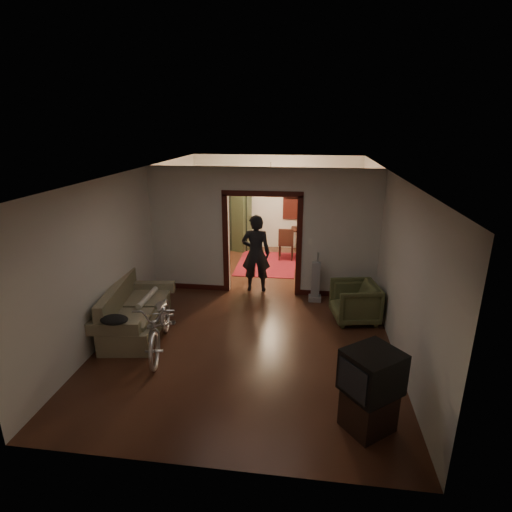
% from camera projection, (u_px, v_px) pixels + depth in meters
% --- Properties ---
extents(floor, '(5.00, 8.50, 0.01)m').
position_uv_depth(floor, '(258.00, 305.00, 8.46)').
color(floor, black).
rests_on(floor, ground).
extents(ceiling, '(5.00, 8.50, 0.01)m').
position_uv_depth(ceiling, '(258.00, 171.00, 7.57)').
color(ceiling, white).
rests_on(ceiling, floor).
extents(wall_back, '(5.00, 0.02, 2.80)m').
position_uv_depth(wall_back, '(276.00, 203.00, 12.01)').
color(wall_back, beige).
rests_on(wall_back, floor).
extents(wall_left, '(0.02, 8.50, 2.80)m').
position_uv_depth(wall_left, '(139.00, 237.00, 8.33)').
color(wall_left, beige).
rests_on(wall_left, floor).
extents(wall_right, '(0.02, 8.50, 2.80)m').
position_uv_depth(wall_right, '(386.00, 247.00, 7.70)').
color(wall_right, beige).
rests_on(wall_right, floor).
extents(partition_wall, '(5.00, 0.14, 2.80)m').
position_uv_depth(partition_wall, '(262.00, 232.00, 8.72)').
color(partition_wall, beige).
rests_on(partition_wall, floor).
extents(door_casing, '(1.74, 0.20, 2.32)m').
position_uv_depth(door_casing, '(262.00, 245.00, 8.81)').
color(door_casing, black).
rests_on(door_casing, floor).
extents(far_window, '(0.98, 0.06, 1.28)m').
position_uv_depth(far_window, '(299.00, 198.00, 11.84)').
color(far_window, black).
rests_on(far_window, wall_back).
extents(chandelier, '(0.24, 0.24, 0.24)m').
position_uv_depth(chandelier, '(271.00, 178.00, 10.07)').
color(chandelier, '#FFE0A5').
rests_on(chandelier, ceiling).
extents(light_switch, '(0.08, 0.01, 0.12)m').
position_uv_depth(light_switch, '(310.00, 242.00, 8.56)').
color(light_switch, silver).
rests_on(light_switch, partition_wall).
extents(sofa, '(1.12, 2.00, 0.87)m').
position_uv_depth(sofa, '(136.00, 308.00, 7.32)').
color(sofa, '#696446').
rests_on(sofa, floor).
extents(rolled_paper, '(0.11, 0.85, 0.11)m').
position_uv_depth(rolled_paper, '(147.00, 297.00, 7.56)').
color(rolled_paper, beige).
rests_on(rolled_paper, sofa).
extents(jacket, '(0.45, 0.34, 0.13)m').
position_uv_depth(jacket, '(114.00, 320.00, 6.38)').
color(jacket, black).
rests_on(jacket, sofa).
extents(bicycle, '(0.99, 1.92, 0.96)m').
position_uv_depth(bicycle, '(161.00, 323.00, 6.70)').
color(bicycle, silver).
rests_on(bicycle, floor).
extents(armchair, '(0.98, 0.96, 0.77)m').
position_uv_depth(armchair, '(355.00, 302.00, 7.71)').
color(armchair, '#4C502D').
rests_on(armchair, floor).
extents(tv_stand, '(0.74, 0.73, 0.50)m').
position_uv_depth(tv_stand, '(368.00, 411.00, 4.98)').
color(tv_stand, black).
rests_on(tv_stand, floor).
extents(crt_tv, '(0.84, 0.83, 0.54)m').
position_uv_depth(crt_tv, '(372.00, 372.00, 4.81)').
color(crt_tv, black).
rests_on(crt_tv, tv_stand).
extents(vacuum, '(0.32, 0.29, 0.88)m').
position_uv_depth(vacuum, '(315.00, 282.00, 8.54)').
color(vacuum, gray).
rests_on(vacuum, floor).
extents(person, '(0.67, 0.46, 1.78)m').
position_uv_depth(person, '(256.00, 253.00, 8.96)').
color(person, black).
rests_on(person, floor).
extents(oriental_rug, '(1.59, 2.08, 0.02)m').
position_uv_depth(oriental_rug, '(267.00, 264.00, 10.94)').
color(oriental_rug, maroon).
rests_on(oriental_rug, floor).
extents(locker, '(1.10, 0.83, 1.96)m').
position_uv_depth(locker, '(233.00, 217.00, 12.00)').
color(locker, '#29311D').
rests_on(locker, floor).
extents(globe, '(0.30, 0.30, 0.30)m').
position_uv_depth(globe, '(233.00, 185.00, 11.70)').
color(globe, '#1E5972').
rests_on(globe, locker).
extents(desk, '(1.08, 0.77, 0.72)m').
position_uv_depth(desk, '(307.00, 241.00, 11.79)').
color(desk, black).
rests_on(desk, floor).
extents(desk_chair, '(0.51, 0.51, 0.93)m').
position_uv_depth(desk_chair, '(286.00, 243.00, 11.19)').
color(desk_chair, black).
rests_on(desk_chair, floor).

